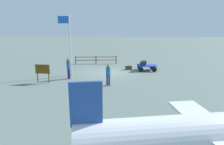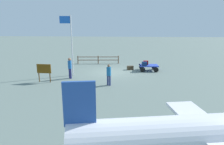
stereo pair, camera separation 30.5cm
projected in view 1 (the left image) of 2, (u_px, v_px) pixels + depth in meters
The scene contains 11 objects.
ground_plane at pixel (111, 72), 18.96m from camera, with size 120.00×120.00×0.00m, color slate.
luggage_cart at pixel (147, 66), 19.59m from camera, with size 1.88×1.39×0.58m.
suitcase_tan at pixel (143, 64), 19.20m from camera, with size 0.50×0.42×0.37m.
suitcase_grey at pixel (144, 63), 19.68m from camera, with size 0.48×0.41×0.39m.
suitcase_olive at pixel (128, 68), 20.08m from camera, with size 0.70×0.52×0.39m.
worker_lead at pixel (108, 73), 14.62m from camera, with size 0.46×0.46×1.62m.
worker_trailing at pixel (68, 67), 16.45m from camera, with size 0.43×0.43×1.77m.
airplane_near at pixel (223, 133), 6.18m from camera, with size 9.59×4.71×2.98m.
flagpole at pixel (69, 40), 16.97m from camera, with size 1.01×0.12×5.29m.
signboard at pixel (43, 70), 15.33m from camera, with size 1.16×0.13×1.46m.
wooden_fence at pixel (96, 59), 23.06m from camera, with size 4.88×0.57×0.93m.
Camera 1 is at (-1.18, 18.39, 4.44)m, focal length 31.41 mm.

